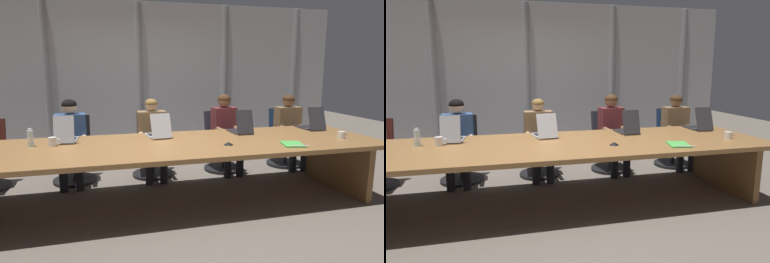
% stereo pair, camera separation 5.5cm
% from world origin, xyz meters
% --- Properties ---
extents(ground_plane, '(14.94, 14.94, 0.00)m').
position_xyz_m(ground_plane, '(0.00, 0.00, 0.00)').
color(ground_plane, '#6B6056').
extents(conference_table, '(5.15, 1.46, 0.73)m').
position_xyz_m(conference_table, '(0.00, 0.00, 0.61)').
color(conference_table, olive).
rests_on(conference_table, ground_plane).
extents(curtain_backdrop, '(7.47, 0.17, 2.71)m').
position_xyz_m(curtain_backdrop, '(0.00, 2.41, 1.36)').
color(curtain_backdrop, '#B2B2B7').
rests_on(curtain_backdrop, ground_plane).
extents(laptop_left_mid, '(0.25, 0.42, 0.33)m').
position_xyz_m(laptop_left_mid, '(-1.10, 0.40, 0.79)').
color(laptop_left_mid, '#A8ADB7').
rests_on(laptop_left_mid, conference_table).
extents(laptop_center, '(0.29, 0.45, 0.31)m').
position_xyz_m(laptop_center, '(-0.01, 0.42, 0.79)').
color(laptop_center, '#BCBCC1').
rests_on(laptop_center, conference_table).
extents(laptop_right_mid, '(0.23, 0.42, 0.32)m').
position_xyz_m(laptop_right_mid, '(1.10, 0.40, 0.79)').
color(laptop_right_mid, '#2D2D33').
rests_on(laptop_right_mid, conference_table).
extents(laptop_right_end, '(0.26, 0.46, 0.32)m').
position_xyz_m(laptop_right_end, '(2.18, 0.43, 0.79)').
color(laptop_right_end, '#2D2D33').
rests_on(laptop_right_end, conference_table).
extents(office_chair_left_mid, '(0.60, 0.60, 0.91)m').
position_xyz_m(office_chair_left_mid, '(-1.08, 1.19, 0.34)').
color(office_chair_left_mid, black).
rests_on(office_chair_left_mid, ground_plane).
extents(office_chair_center, '(0.60, 0.60, 0.95)m').
position_xyz_m(office_chair_center, '(0.03, 1.20, 0.35)').
color(office_chair_center, navy).
rests_on(office_chair_center, ground_plane).
extents(office_chair_right_mid, '(0.60, 0.61, 0.91)m').
position_xyz_m(office_chair_right_mid, '(1.13, 1.19, 0.34)').
color(office_chair_right_mid, '#2D2D38').
rests_on(office_chair_right_mid, ground_plane).
extents(office_chair_right_end, '(0.60, 0.60, 0.92)m').
position_xyz_m(office_chair_right_end, '(2.24, 1.19, 0.34)').
color(office_chair_right_end, navy).
rests_on(office_chair_right_end, ground_plane).
extents(person_left_mid, '(0.42, 0.55, 1.17)m').
position_xyz_m(person_left_mid, '(-1.10, 1.04, 0.67)').
color(person_left_mid, '#335184').
rests_on(person_left_mid, ground_plane).
extents(person_center, '(0.42, 0.55, 1.15)m').
position_xyz_m(person_center, '(0.01, 1.04, 0.65)').
color(person_center, olive).
rests_on(person_center, ground_plane).
extents(person_right_mid, '(0.39, 0.56, 1.19)m').
position_xyz_m(person_right_mid, '(1.14, 1.04, 0.67)').
color(person_right_mid, brown).
rests_on(person_right_mid, ground_plane).
extents(person_right_end, '(0.40, 0.55, 1.16)m').
position_xyz_m(person_right_end, '(2.23, 1.04, 0.66)').
color(person_right_end, olive).
rests_on(person_right_end, ground_plane).
extents(water_bottle_primary, '(0.07, 0.07, 0.20)m').
position_xyz_m(water_bottle_primary, '(-1.45, 0.24, 0.82)').
color(water_bottle_primary, silver).
rests_on(water_bottle_primary, conference_table).
extents(coffee_mug_near, '(0.13, 0.09, 0.10)m').
position_xyz_m(coffee_mug_near, '(-1.22, 0.20, 0.78)').
color(coffee_mug_near, white).
rests_on(coffee_mug_near, conference_table).
extents(coffee_mug_far, '(0.13, 0.09, 0.09)m').
position_xyz_m(coffee_mug_far, '(2.16, -0.27, 0.77)').
color(coffee_mug_far, white).
rests_on(coffee_mug_far, conference_table).
extents(conference_mic_left_side, '(0.11, 0.11, 0.03)m').
position_xyz_m(conference_mic_left_side, '(0.68, -0.24, 0.75)').
color(conference_mic_left_side, black).
rests_on(conference_mic_left_side, conference_table).
extents(spiral_notepad, '(0.29, 0.35, 0.03)m').
position_xyz_m(spiral_notepad, '(1.38, -0.43, 0.74)').
color(spiral_notepad, '#4CB74C').
rests_on(spiral_notepad, conference_table).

